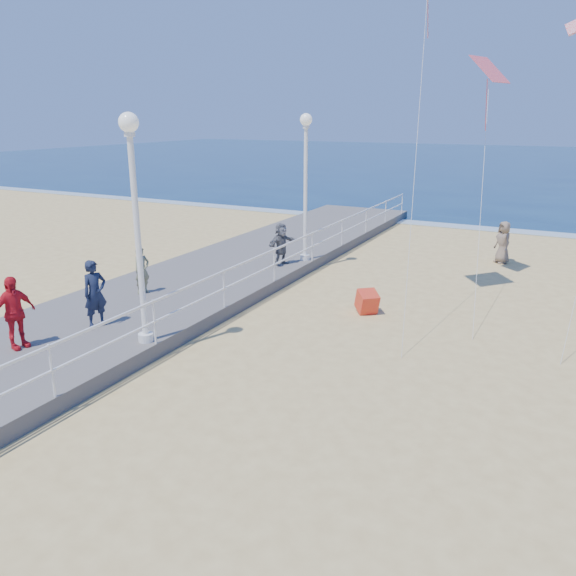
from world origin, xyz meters
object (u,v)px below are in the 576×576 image
at_px(spectator_5, 281,244).
at_px(beach_walker_c, 503,242).
at_px(spectator_6, 142,270).
at_px(box_kite, 367,304).
at_px(spectator_3, 14,313).
at_px(lamp_post_mid, 135,207).
at_px(lamp_post_far, 306,173).
at_px(spectator_0, 95,293).

xyz_separation_m(spectator_5, beach_walker_c, (7.01, 5.55, -0.33)).
xyz_separation_m(spectator_6, box_kite, (6.40, 2.43, -0.83)).
bearing_deg(spectator_3, lamp_post_mid, -46.34).
relative_size(spectator_3, spectator_5, 1.14).
bearing_deg(spectator_5, box_kite, -103.73).
distance_m(spectator_5, beach_walker_c, 8.94).
bearing_deg(lamp_post_mid, spectator_5, 93.43).
bearing_deg(spectator_6, lamp_post_far, -12.32).
distance_m(lamp_post_mid, beach_walker_c, 15.29).
distance_m(spectator_3, spectator_5, 9.86).
bearing_deg(spectator_3, spectator_0, -7.52).
height_order(spectator_0, spectator_5, spectator_0).
bearing_deg(lamp_post_mid, spectator_6, 131.66).
xyz_separation_m(spectator_5, spectator_6, (-2.17, -5.01, -0.04)).
distance_m(spectator_0, spectator_3, 2.03).
bearing_deg(beach_walker_c, lamp_post_mid, -65.18).
height_order(spectator_0, spectator_6, spectator_0).
relative_size(spectator_6, box_kite, 2.42).
bearing_deg(spectator_5, lamp_post_mid, -158.90).
bearing_deg(spectator_5, spectator_0, -172.30).
relative_size(lamp_post_mid, spectator_5, 3.46).
distance_m(lamp_post_mid, box_kite, 7.39).
relative_size(spectator_0, beach_walker_c, 1.04).
xyz_separation_m(lamp_post_far, spectator_0, (-1.83, -8.73, -2.39)).
height_order(lamp_post_mid, spectator_3, lamp_post_mid).
relative_size(spectator_3, box_kite, 2.91).
xyz_separation_m(lamp_post_far, beach_walker_c, (6.53, 4.54, -2.82)).
relative_size(spectator_0, spectator_5, 1.14).
height_order(spectator_6, box_kite, spectator_6).
height_order(lamp_post_far, spectator_3, lamp_post_far).
distance_m(spectator_3, spectator_6, 4.67).
xyz_separation_m(lamp_post_far, spectator_3, (-2.41, -10.68, -2.39)).
xyz_separation_m(lamp_post_far, spectator_5, (-0.48, -1.01, -2.49)).
height_order(lamp_post_far, beach_walker_c, lamp_post_far).
bearing_deg(beach_walker_c, box_kite, -58.35).
relative_size(spectator_5, beach_walker_c, 0.92).
relative_size(lamp_post_mid, box_kite, 8.87).
height_order(lamp_post_far, box_kite, lamp_post_far).
relative_size(lamp_post_mid, spectator_0, 3.05).
xyz_separation_m(spectator_0, box_kite, (5.58, 5.14, -0.97)).
height_order(lamp_post_mid, spectator_5, lamp_post_mid).
distance_m(spectator_3, box_kite, 9.44).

